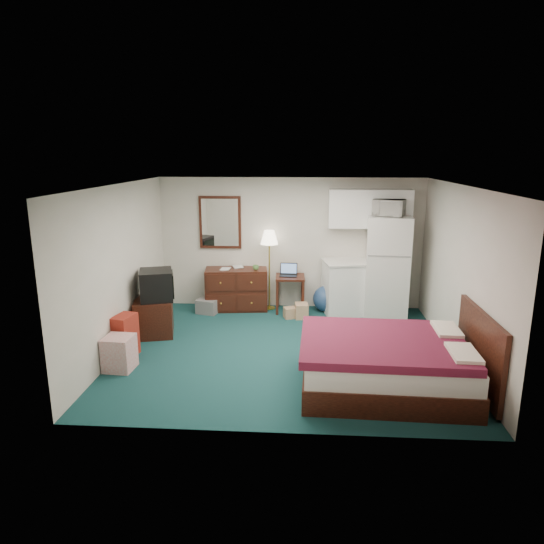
# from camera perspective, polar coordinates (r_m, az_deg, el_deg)

# --- Properties ---
(floor) EXTENTS (5.00, 4.50, 0.01)m
(floor) POSITION_cam_1_polar(r_m,az_deg,el_deg) (7.51, 1.60, -9.21)
(floor) COLOR #0F3335
(floor) RESTS_ON ground
(ceiling) EXTENTS (5.00, 4.50, 0.01)m
(ceiling) POSITION_cam_1_polar(r_m,az_deg,el_deg) (6.93, 1.74, 10.18)
(ceiling) COLOR beige
(ceiling) RESTS_ON walls
(walls) EXTENTS (5.01, 4.51, 2.50)m
(walls) POSITION_cam_1_polar(r_m,az_deg,el_deg) (7.12, 1.67, 0.09)
(walls) COLOR beige
(walls) RESTS_ON floor
(mirror) EXTENTS (0.80, 0.06, 1.00)m
(mirror) POSITION_cam_1_polar(r_m,az_deg,el_deg) (9.36, -6.11, 5.83)
(mirror) COLOR white
(mirror) RESTS_ON walls
(upper_cabinets) EXTENTS (1.50, 0.35, 0.70)m
(upper_cabinets) POSITION_cam_1_polar(r_m,az_deg,el_deg) (9.12, 11.43, 7.33)
(upper_cabinets) COLOR white
(upper_cabinets) RESTS_ON walls
(headboard) EXTENTS (0.06, 1.56, 1.00)m
(headboard) POSITION_cam_1_polar(r_m,az_deg,el_deg) (6.63, 23.23, -8.50)
(headboard) COLOR black
(headboard) RESTS_ON walls
(dresser) EXTENTS (1.22, 0.66, 0.80)m
(dresser) POSITION_cam_1_polar(r_m,az_deg,el_deg) (9.33, -4.20, -2.01)
(dresser) COLOR black
(dresser) RESTS_ON floor
(floor_lamp) EXTENTS (0.39, 0.39, 1.53)m
(floor_lamp) POSITION_cam_1_polar(r_m,az_deg,el_deg) (9.24, -0.32, 0.22)
(floor_lamp) COLOR gold
(floor_lamp) RESTS_ON floor
(desk) EXTENTS (0.56, 0.56, 0.68)m
(desk) POSITION_cam_1_polar(r_m,az_deg,el_deg) (9.22, 2.14, -2.55)
(desk) COLOR black
(desk) RESTS_ON floor
(exercise_ball) EXTENTS (0.58, 0.58, 0.49)m
(exercise_ball) POSITION_cam_1_polar(r_m,az_deg,el_deg) (9.28, 6.36, -3.14)
(exercise_ball) COLOR navy
(exercise_ball) RESTS_ON floor
(kitchen_counter) EXTENTS (0.99, 0.82, 0.97)m
(kitchen_counter) POSITION_cam_1_polar(r_m,az_deg,el_deg) (9.19, 8.95, -1.84)
(kitchen_counter) COLOR white
(kitchen_counter) RESTS_ON floor
(fridge) EXTENTS (0.84, 0.84, 1.85)m
(fridge) POSITION_cam_1_polar(r_m,az_deg,el_deg) (9.08, 13.38, 0.63)
(fridge) COLOR silver
(fridge) RESTS_ON floor
(bed) EXTENTS (2.11, 1.67, 0.66)m
(bed) POSITION_cam_1_polar(r_m,az_deg,el_deg) (6.43, 13.18, -10.54)
(bed) COLOR #420818
(bed) RESTS_ON floor
(tv_stand) EXTENTS (0.75, 0.79, 0.61)m
(tv_stand) POSITION_cam_1_polar(r_m,az_deg,el_deg) (8.29, -13.71, -5.14)
(tv_stand) COLOR black
(tv_stand) RESTS_ON floor
(suitcase) EXTENTS (0.33, 0.44, 0.64)m
(suitcase) POSITION_cam_1_polar(r_m,az_deg,el_deg) (7.52, -16.90, -7.21)
(suitcase) COLOR maroon
(suitcase) RESTS_ON floor
(retail_box) EXTENTS (0.41, 0.41, 0.48)m
(retail_box) POSITION_cam_1_polar(r_m,az_deg,el_deg) (7.14, -17.52, -9.09)
(retail_box) COLOR silver
(retail_box) RESTS_ON floor
(file_bin) EXTENTS (0.44, 0.38, 0.27)m
(file_bin) POSITION_cam_1_polar(r_m,az_deg,el_deg) (9.22, -7.58, -4.01)
(file_bin) COLOR slate
(file_bin) RESTS_ON floor
(cardboard_box_a) EXTENTS (0.28, 0.26, 0.19)m
(cardboard_box_a) POSITION_cam_1_polar(r_m,az_deg,el_deg) (8.90, 2.18, -4.80)
(cardboard_box_a) COLOR #98775A
(cardboard_box_a) RESTS_ON floor
(cardboard_box_b) EXTENTS (0.26, 0.29, 0.27)m
(cardboard_box_b) POSITION_cam_1_polar(r_m,az_deg,el_deg) (8.89, 3.49, -4.58)
(cardboard_box_b) COLOR #98775A
(cardboard_box_b) RESTS_ON floor
(laptop) EXTENTS (0.34, 0.28, 0.22)m
(laptop) POSITION_cam_1_polar(r_m,az_deg,el_deg) (9.10, 1.93, 0.20)
(laptop) COLOR black
(laptop) RESTS_ON desk
(crt_tv) EXTENTS (0.67, 0.70, 0.49)m
(crt_tv) POSITION_cam_1_polar(r_m,az_deg,el_deg) (8.12, -13.45, -1.48)
(crt_tv) COLOR black
(crt_tv) RESTS_ON tv_stand
(microwave) EXTENTS (0.60, 0.47, 0.36)m
(microwave) POSITION_cam_1_polar(r_m,az_deg,el_deg) (8.88, 13.59, 7.59)
(microwave) COLOR silver
(microwave) RESTS_ON fridge
(book_a) EXTENTS (0.17, 0.03, 0.23)m
(book_a) POSITION_cam_1_polar(r_m,az_deg,el_deg) (9.20, -6.04, 1.03)
(book_a) COLOR #98775A
(book_a) RESTS_ON dresser
(book_b) EXTENTS (0.18, 0.08, 0.25)m
(book_b) POSITION_cam_1_polar(r_m,az_deg,el_deg) (9.30, -4.60, 1.25)
(book_b) COLOR #98775A
(book_b) RESTS_ON dresser
(mug) EXTENTS (0.12, 0.10, 0.12)m
(mug) POSITION_cam_1_polar(r_m,az_deg,el_deg) (9.12, -1.93, 0.60)
(mug) COLOR #558A42
(mug) RESTS_ON dresser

